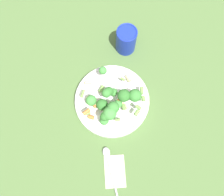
# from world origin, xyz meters

# --- Properties ---
(ground_plane) EXTENTS (3.00, 3.00, 0.00)m
(ground_plane) POSITION_xyz_m (0.00, 0.00, 0.00)
(ground_plane) COLOR #4C6B38
(bowl) EXTENTS (0.28, 0.28, 0.04)m
(bowl) POSITION_xyz_m (0.00, 0.00, 0.02)
(bowl) COLOR white
(bowl) RESTS_ON ground_plane
(pasta_salad) EXTENTS (0.23, 0.21, 0.10)m
(pasta_salad) POSITION_xyz_m (0.01, -0.02, 0.09)
(pasta_salad) COLOR #8CB766
(pasta_salad) RESTS_ON bowl
(cup) EXTENTS (0.08, 0.08, 0.11)m
(cup) POSITION_xyz_m (-0.02, 0.24, 0.06)
(cup) COLOR #192DAD
(cup) RESTS_ON ground_plane
(napkin) EXTENTS (0.11, 0.13, 0.01)m
(napkin) POSITION_xyz_m (0.09, -0.24, 0.00)
(napkin) COLOR beige
(napkin) RESTS_ON ground_plane
(spoon) EXTENTS (0.10, 0.15, 0.01)m
(spoon) POSITION_xyz_m (0.06, -0.22, 0.01)
(spoon) COLOR silver
(spoon) RESTS_ON napkin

